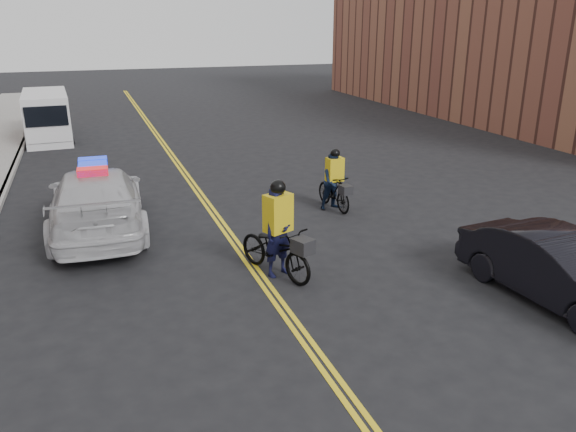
# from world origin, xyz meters

# --- Properties ---
(ground) EXTENTS (120.00, 120.00, 0.00)m
(ground) POSITION_xyz_m (0.00, 0.00, 0.00)
(ground) COLOR black
(ground) RESTS_ON ground
(center_line_left) EXTENTS (0.10, 60.00, 0.01)m
(center_line_left) POSITION_xyz_m (-0.08, 8.00, 0.01)
(center_line_left) COLOR yellow
(center_line_left) RESTS_ON ground
(center_line_right) EXTENTS (0.10, 60.00, 0.01)m
(center_line_right) POSITION_xyz_m (0.08, 8.00, 0.01)
(center_line_right) COLOR yellow
(center_line_right) RESTS_ON ground
(building_across) EXTENTS (12.00, 30.00, 11.00)m
(building_across) POSITION_xyz_m (22.00, 18.00, 5.50)
(building_across) COLOR brown
(building_across) RESTS_ON ground
(police_cruiser) EXTENTS (2.57, 5.93, 1.86)m
(police_cruiser) POSITION_xyz_m (-3.19, 5.27, 0.86)
(police_cruiser) COLOR silver
(police_cruiser) RESTS_ON ground
(dark_sedan) EXTENTS (1.88, 4.37, 1.40)m
(dark_sedan) POSITION_xyz_m (5.26, -2.02, 0.70)
(dark_sedan) COLOR black
(dark_sedan) RESTS_ON ground
(cargo_van) EXTENTS (2.22, 5.33, 2.20)m
(cargo_van) POSITION_xyz_m (-4.91, 18.82, 1.07)
(cargo_van) COLOR white
(cargo_van) RESTS_ON ground
(cyclist_near) EXTENTS (1.58, 2.34, 2.17)m
(cyclist_near) POSITION_xyz_m (0.45, 1.04, 0.76)
(cyclist_near) COLOR black
(cyclist_near) RESTS_ON ground
(cyclist_far) EXTENTS (0.88, 1.85, 1.83)m
(cyclist_far) POSITION_xyz_m (3.50, 4.83, 0.72)
(cyclist_far) COLOR black
(cyclist_far) RESTS_ON ground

